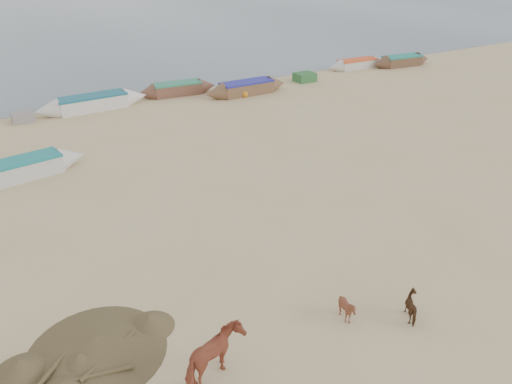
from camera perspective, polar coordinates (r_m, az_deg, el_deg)
ground at (r=16.93m, az=7.07°, el=-8.30°), size 140.00×140.00×0.00m
sea at (r=93.62m, az=-26.89°, el=18.28°), size 160.00×160.00×0.00m
cow_adult at (r=12.71m, az=-4.77°, el=-18.26°), size 1.84×1.36×1.42m
calf_front at (r=14.66m, az=10.36°, el=-13.03°), size 0.96×0.94×0.80m
calf_right at (r=15.20m, az=17.65°, el=-12.43°), size 0.72×0.82×0.76m
near_canoe at (r=24.90m, az=-25.22°, el=2.42°), size 5.98×2.12×0.91m
debris_pile at (r=14.27m, az=-17.84°, el=-16.33°), size 4.36×4.36×0.46m
waterline_canoes at (r=33.46m, az=-14.36°, el=9.99°), size 56.21×3.93×0.96m
beach_clutter at (r=34.60m, az=-7.60°, el=10.90°), size 47.52×3.14×0.64m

